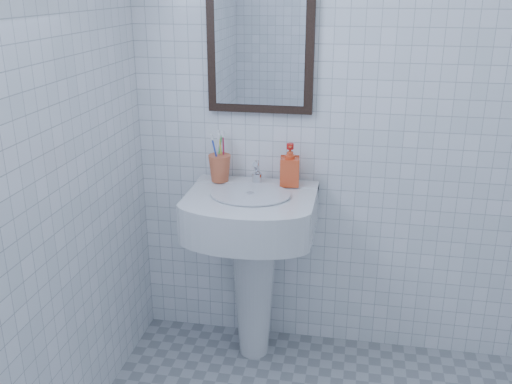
# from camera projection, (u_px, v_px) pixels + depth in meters

# --- Properties ---
(wall_back) EXTENTS (2.20, 0.02, 2.50)m
(wall_back) POSITION_uv_depth(u_px,v_px,m) (360.00, 113.00, 2.67)
(wall_back) COLOR white
(wall_back) RESTS_ON ground
(washbasin) EXTENTS (0.60, 0.44, 0.92)m
(washbasin) POSITION_uv_depth(u_px,v_px,m) (253.00, 247.00, 2.77)
(washbasin) COLOR silver
(washbasin) RESTS_ON ground
(faucet) EXTENTS (0.05, 0.11, 0.12)m
(faucet) POSITION_uv_depth(u_px,v_px,m) (257.00, 174.00, 2.75)
(faucet) COLOR silver
(faucet) RESTS_ON washbasin
(toothbrush_cup) EXTENTS (0.14, 0.14, 0.13)m
(toothbrush_cup) POSITION_uv_depth(u_px,v_px,m) (220.00, 168.00, 2.78)
(toothbrush_cup) COLOR #C75A36
(toothbrush_cup) RESTS_ON washbasin
(soap_dispenser) EXTENTS (0.10, 0.10, 0.20)m
(soap_dispenser) POSITION_uv_depth(u_px,v_px,m) (290.00, 165.00, 2.71)
(soap_dispenser) COLOR red
(soap_dispenser) RESTS_ON washbasin
(wall_mirror) EXTENTS (0.50, 0.04, 0.62)m
(wall_mirror) POSITION_uv_depth(u_px,v_px,m) (260.00, 46.00, 2.63)
(wall_mirror) COLOR black
(wall_mirror) RESTS_ON wall_back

